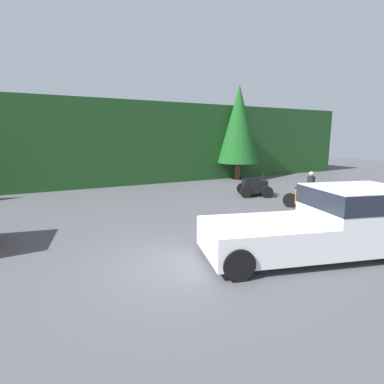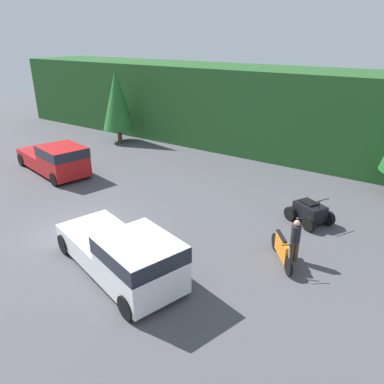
% 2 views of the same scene
% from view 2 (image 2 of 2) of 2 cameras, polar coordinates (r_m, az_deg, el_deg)
% --- Properties ---
extents(ground_plane, '(80.00, 80.00, 0.00)m').
position_cam_2_polar(ground_plane, '(16.61, -16.46, -5.84)').
color(ground_plane, '#4C4C51').
extents(hillside_backdrop, '(44.00, 6.00, 5.63)m').
position_cam_2_polar(hillside_backdrop, '(27.86, 9.46, 12.46)').
color(hillside_backdrop, '#235123').
rests_on(hillside_backdrop, ground_plane).
extents(tree_left, '(2.38, 2.38, 5.40)m').
position_cam_2_polar(tree_left, '(29.40, -11.35, 13.58)').
color(tree_left, brown).
rests_on(tree_left, ground_plane).
extents(pickup_truck_red, '(6.05, 3.27, 1.87)m').
position_cam_2_polar(pickup_truck_red, '(23.54, -19.96, 4.85)').
color(pickup_truck_red, red).
rests_on(pickup_truck_red, ground_plane).
extents(pickup_truck_second, '(6.00, 3.57, 1.87)m').
position_cam_2_polar(pickup_truck_second, '(12.80, -10.05, -9.30)').
color(pickup_truck_second, white).
rests_on(pickup_truck_second, ground_plane).
extents(dirt_bike, '(1.55, 1.87, 1.18)m').
position_cam_2_polar(dirt_bike, '(14.16, 13.54, -8.55)').
color(dirt_bike, black).
rests_on(dirt_bike, ground_plane).
extents(quad_atv, '(2.19, 2.00, 1.25)m').
position_cam_2_polar(quad_atv, '(17.29, 17.46, -2.96)').
color(quad_atv, black).
rests_on(quad_atv, ground_plane).
extents(rider_person, '(0.49, 0.49, 1.67)m').
position_cam_2_polar(rider_person, '(14.09, 15.45, -6.95)').
color(rider_person, brown).
rests_on(rider_person, ground_plane).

